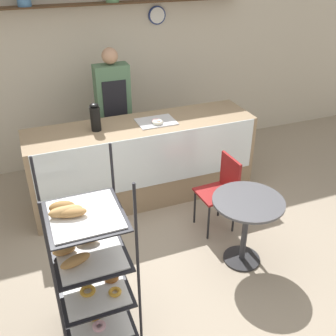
{
  "coord_description": "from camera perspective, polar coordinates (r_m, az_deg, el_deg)",
  "views": [
    {
      "loc": [
        -1.28,
        -2.79,
        2.86
      ],
      "look_at": [
        0.0,
        0.46,
        0.86
      ],
      "focal_mm": 42.0,
      "sensor_mm": 36.0,
      "label": 1
    }
  ],
  "objects": [
    {
      "name": "cafe_chair",
      "position": [
        4.38,
        7.88,
        -2.61
      ],
      "size": [
        0.4,
        0.4,
        0.87
      ],
      "rotation": [
        0.0,
        0.0,
        4.76
      ],
      "color": "black",
      "rests_on": "ground_plane"
    },
    {
      "name": "coffee_carafe",
      "position": [
        4.51,
        -10.5,
        7.25
      ],
      "size": [
        0.11,
        0.11,
        0.32
      ],
      "color": "black",
      "rests_on": "display_counter"
    },
    {
      "name": "back_wall",
      "position": [
        5.74,
        -8.09,
        14.42
      ],
      "size": [
        10.0,
        0.3,
        2.7
      ],
      "color": "beige",
      "rests_on": "ground_plane"
    },
    {
      "name": "donut_tray_counter",
      "position": [
        4.68,
        -1.68,
        6.74
      ],
      "size": [
        0.45,
        0.34,
        0.05
      ],
      "color": "silver",
      "rests_on": "display_counter"
    },
    {
      "name": "cafe_table",
      "position": [
        3.92,
        11.35,
        -6.83
      ],
      "size": [
        0.69,
        0.69,
        0.74
      ],
      "color": "#262628",
      "rests_on": "ground_plane"
    },
    {
      "name": "person_worker",
      "position": [
        5.21,
        -7.88,
        8.26
      ],
      "size": [
        0.43,
        0.23,
        1.78
      ],
      "color": "#282833",
      "rests_on": "ground_plane"
    },
    {
      "name": "display_counter",
      "position": [
        4.89,
        -3.62,
        0.98
      ],
      "size": [
        2.74,
        0.72,
        1.01
      ],
      "color": "#937A5B",
      "rests_on": "ground_plane"
    },
    {
      "name": "pastry_rack",
      "position": [
        3.12,
        -11.47,
        -13.58
      ],
      "size": [
        0.58,
        0.61,
        1.58
      ],
      "color": "black",
      "rests_on": "ground_plane"
    },
    {
      "name": "ground_plane",
      "position": [
        4.2,
        2.34,
        -13.19
      ],
      "size": [
        14.0,
        14.0,
        0.0
      ],
      "primitive_type": "plane",
      "color": "gray"
    }
  ]
}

